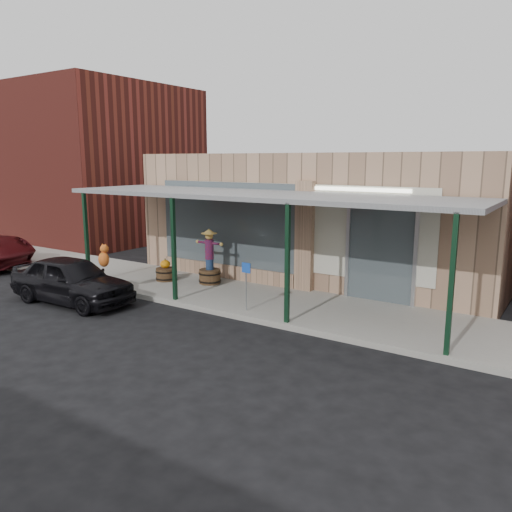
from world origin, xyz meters
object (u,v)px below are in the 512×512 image
Objects in this scene: barrel_scarecrow at (210,265)px; parked_sedan at (72,280)px; handicap_sign at (246,280)px; barrel_pumpkin at (166,273)px.

parked_sedan is at bearing -103.62° from barrel_scarecrow.
barrel_scarecrow is 3.14m from handicap_sign.
barrel_pumpkin is at bearing -16.86° from parked_sedan.
parked_sedan reaches higher than handicap_sign.
barrel_pumpkin is at bearing 164.42° from handicap_sign.
barrel_scarecrow is 1.56m from barrel_pumpkin.
barrel_scarecrow is 2.19× the size of barrel_pumpkin.
parked_sedan is (-2.20, -3.45, -0.07)m from barrel_scarecrow.
handicap_sign reaches higher than barrel_pumpkin.
handicap_sign is at bearing -14.88° from barrel_scarecrow.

